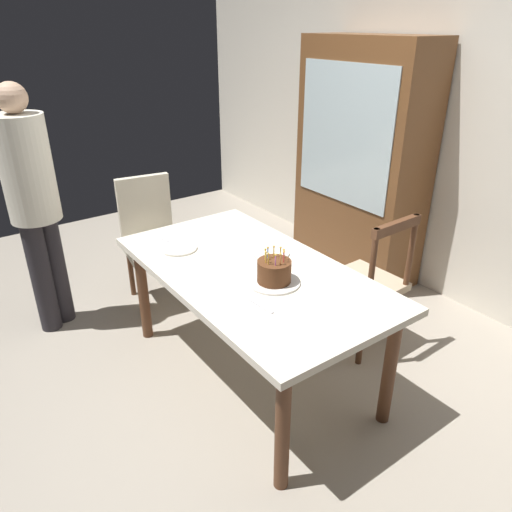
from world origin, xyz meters
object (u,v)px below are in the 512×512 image
(birthday_cake, at_px, (274,273))
(chair_upholstered, at_px, (151,233))
(dining_table, at_px, (251,282))
(plate_near_celebrant, at_px, (179,248))
(chair_spindle_back, at_px, (366,284))
(plate_far_side, at_px, (271,253))
(china_cabinet, at_px, (361,163))
(person_celebrant, at_px, (33,198))

(birthday_cake, xyz_separation_m, chair_upholstered, (-1.44, -0.06, -0.26))
(dining_table, xyz_separation_m, plate_near_celebrant, (-0.47, -0.21, 0.09))
(plate_near_celebrant, bearing_deg, chair_spindle_back, 56.59)
(plate_far_side, relative_size, chair_upholstered, 0.23)
(dining_table, distance_m, china_cabinet, 1.72)
(birthday_cake, distance_m, plate_far_side, 0.36)
(birthday_cake, xyz_separation_m, china_cabinet, (-0.86, 1.55, 0.16))
(chair_spindle_back, distance_m, chair_upholstered, 1.65)
(dining_table, height_order, china_cabinet, china_cabinet)
(dining_table, bearing_deg, plate_near_celebrant, -156.11)
(plate_far_side, xyz_separation_m, chair_upholstered, (-1.15, -0.26, -0.21))
(birthday_cake, relative_size, chair_spindle_back, 0.29)
(dining_table, distance_m, person_celebrant, 1.55)
(person_celebrant, bearing_deg, china_cabinet, 75.20)
(dining_table, xyz_separation_m, china_cabinet, (-0.65, 1.56, 0.31))
(chair_spindle_back, relative_size, person_celebrant, 0.57)
(birthday_cake, height_order, chair_spindle_back, chair_spindle_back)
(chair_upholstered, bearing_deg, chair_spindle_back, 30.52)
(plate_far_side, distance_m, china_cabinet, 1.48)
(dining_table, bearing_deg, plate_far_side, 112.32)
(chair_spindle_back, xyz_separation_m, china_cabinet, (-0.84, 0.78, 0.49))
(birthday_cake, distance_m, plate_near_celebrant, 0.71)
(birthday_cake, relative_size, china_cabinet, 0.15)
(dining_table, bearing_deg, birthday_cake, 1.71)
(dining_table, distance_m, plate_far_side, 0.24)
(plate_far_side, xyz_separation_m, chair_spindle_back, (0.27, 0.57, -0.28))
(dining_table, bearing_deg, chair_upholstered, -177.33)
(dining_table, height_order, birthday_cake, birthday_cake)
(plate_near_celebrant, distance_m, plate_far_side, 0.56)
(chair_upholstered, height_order, person_celebrant, person_celebrant)
(chair_spindle_back, relative_size, chair_upholstered, 1.00)
(dining_table, xyz_separation_m, birthday_cake, (0.21, 0.01, 0.14))
(plate_far_side, distance_m, chair_spindle_back, 0.69)
(birthday_cake, xyz_separation_m, plate_near_celebrant, (-0.67, -0.21, -0.05))
(dining_table, xyz_separation_m, person_celebrant, (-1.28, -0.82, 0.31))
(chair_upholstered, relative_size, person_celebrant, 0.57)
(plate_near_celebrant, xyz_separation_m, chair_upholstered, (-0.77, 0.15, -0.21))
(plate_far_side, distance_m, person_celebrant, 1.59)
(plate_near_celebrant, bearing_deg, china_cabinet, 95.97)
(plate_far_side, height_order, person_celebrant, person_celebrant)
(person_celebrant, bearing_deg, chair_upholstered, 86.79)
(birthday_cake, xyz_separation_m, chair_spindle_back, (-0.02, 0.77, -0.33))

